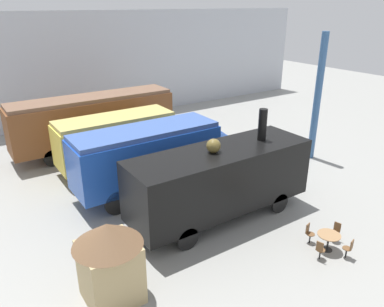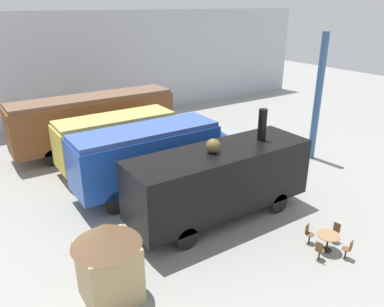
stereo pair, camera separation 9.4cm
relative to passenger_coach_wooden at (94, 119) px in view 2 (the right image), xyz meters
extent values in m
plane|color=gray|center=(3.39, -8.53, -2.25)|extent=(80.00, 80.00, 0.00)
cube|color=#B2B7C1|center=(3.39, 7.07, 2.25)|extent=(44.00, 0.15, 9.00)
cube|color=brown|center=(0.00, 0.00, -0.10)|extent=(10.89, 2.52, 2.87)
cube|color=brown|center=(0.00, 0.00, 1.46)|extent=(10.67, 2.32, 0.24)
cylinder|color=black|center=(3.27, -1.20, -1.70)|extent=(1.10, 0.12, 1.10)
cylinder|color=black|center=(3.27, 1.20, -1.70)|extent=(1.10, 0.12, 1.10)
cylinder|color=black|center=(-3.27, -1.20, -1.70)|extent=(1.10, 0.12, 1.10)
cylinder|color=black|center=(-3.27, 1.20, -1.70)|extent=(1.10, 0.12, 1.10)
cube|color=#E0C64C|center=(0.02, -3.70, -0.38)|extent=(7.07, 2.54, 2.43)
cube|color=tan|center=(0.02, -3.70, 0.96)|extent=(6.93, 2.34, 0.24)
cylinder|color=black|center=(2.14, -4.91, -1.74)|extent=(1.01, 0.12, 1.01)
cylinder|color=black|center=(2.14, -2.49, -1.74)|extent=(1.01, 0.12, 1.01)
cylinder|color=black|center=(-2.10, -4.91, -1.74)|extent=(1.01, 0.12, 1.01)
cylinder|color=black|center=(-2.10, -2.49, -1.74)|extent=(1.01, 0.12, 1.01)
cube|color=blue|center=(0.09, -7.54, -0.15)|extent=(7.70, 2.64, 2.58)
cone|color=blue|center=(4.81, -7.54, -0.15)|extent=(1.73, 2.45, 2.45)
cube|color=#3A579D|center=(0.09, -7.54, 1.26)|extent=(7.55, 2.43, 0.24)
cylinder|color=black|center=(2.40, -8.79, -1.63)|extent=(1.24, 0.12, 1.24)
cylinder|color=black|center=(2.40, -6.28, -1.63)|extent=(1.24, 0.12, 1.24)
cylinder|color=black|center=(-2.22, -8.79, -1.63)|extent=(1.24, 0.12, 1.24)
cylinder|color=black|center=(-2.22, -6.28, -1.63)|extent=(1.24, 0.12, 1.24)
cube|color=black|center=(1.77, -11.68, -0.20)|extent=(8.87, 2.78, 2.78)
cylinder|color=black|center=(4.21, -11.68, 1.95)|extent=(0.41, 0.41, 1.52)
sphere|color=brown|center=(1.33, -11.68, 1.48)|extent=(0.64, 0.64, 0.64)
cylinder|color=black|center=(4.43, -13.01, -1.74)|extent=(1.01, 0.12, 1.01)
cylinder|color=black|center=(4.43, -10.35, -1.74)|extent=(1.01, 0.12, 1.01)
cylinder|color=black|center=(-0.89, -13.01, -1.74)|extent=(1.01, 0.12, 1.01)
cylinder|color=black|center=(-0.89, -10.35, -1.74)|extent=(1.01, 0.12, 1.01)
cylinder|color=black|center=(3.90, -16.25, -2.24)|extent=(0.44, 0.44, 0.02)
cylinder|color=black|center=(3.90, -16.25, -1.88)|extent=(0.08, 0.08, 0.70)
cylinder|color=#9E754C|center=(3.90, -16.25, -1.51)|extent=(0.94, 0.94, 0.03)
cylinder|color=black|center=(3.69, -15.51, -2.04)|extent=(0.06, 0.06, 0.42)
cylinder|color=brown|center=(3.69, -15.51, -1.81)|extent=(0.36, 0.36, 0.03)
cube|color=brown|center=(3.65, -15.37, -1.59)|extent=(0.29, 0.12, 0.42)
cylinder|color=black|center=(3.16, -16.46, -2.04)|extent=(0.06, 0.06, 0.42)
cylinder|color=brown|center=(3.16, -16.46, -1.81)|extent=(0.36, 0.36, 0.03)
cube|color=brown|center=(3.01, -16.51, -1.59)|extent=(0.12, 0.29, 0.42)
cylinder|color=black|center=(4.11, -16.99, -2.04)|extent=(0.06, 0.06, 0.42)
cylinder|color=brown|center=(4.11, -16.99, -1.81)|extent=(0.36, 0.36, 0.03)
cube|color=brown|center=(4.15, -17.14, -1.59)|extent=(0.29, 0.12, 0.42)
cylinder|color=black|center=(4.64, -16.04, -2.04)|extent=(0.06, 0.06, 0.42)
cylinder|color=brown|center=(4.64, -16.04, -1.81)|extent=(0.36, 0.36, 0.03)
cube|color=brown|center=(4.79, -16.00, -1.59)|extent=(0.12, 0.29, 0.42)
cylinder|color=#262633|center=(1.22, -9.62, -1.89)|extent=(0.24, 0.24, 0.72)
cylinder|color=#8C1E7A|center=(1.22, -9.62, -1.20)|extent=(0.34, 0.34, 0.64)
sphere|color=tan|center=(1.22, -9.62, -0.78)|extent=(0.21, 0.21, 0.21)
cube|color=tan|center=(-4.57, -13.87, -1.15)|extent=(1.80, 1.80, 2.20)
cone|color=brown|center=(-4.57, -13.87, 0.35)|extent=(2.34, 2.34, 0.80)
cylinder|color=#386093|center=(11.35, -9.12, 1.75)|extent=(0.44, 0.44, 8.00)
camera|label=1|loc=(-7.95, -23.89, 7.32)|focal=35.00mm
camera|label=2|loc=(-7.87, -23.94, 7.32)|focal=35.00mm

